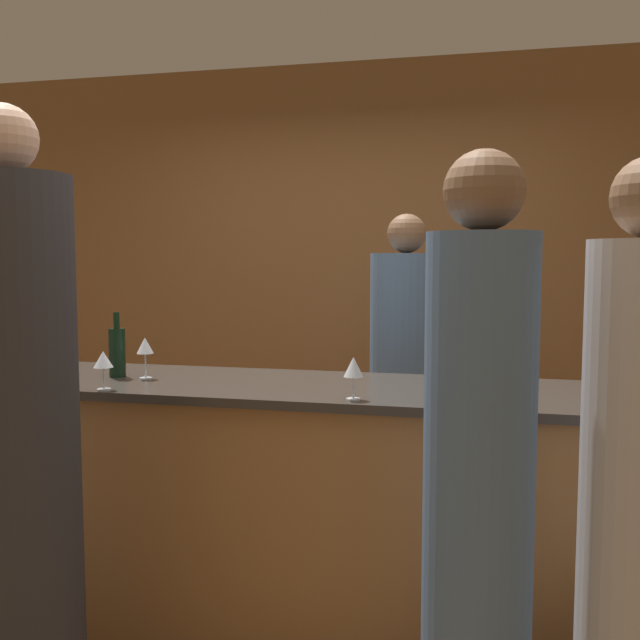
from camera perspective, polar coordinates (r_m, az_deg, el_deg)
ground_plane at (r=3.25m, az=-3.85°, el=-23.63°), size 14.00×14.00×0.00m
back_wall at (r=4.66m, az=2.76°, el=3.05°), size 8.00×0.06×2.80m
bar_counter at (r=3.04m, az=-3.91°, el=-14.83°), size 3.55×0.70×1.05m
bartender at (r=3.63m, az=6.80°, el=-6.75°), size 0.35×0.35×1.77m
guest_1 at (r=2.14m, az=12.53°, el=-13.73°), size 0.31×0.31×1.86m
guest_2 at (r=2.47m, az=-23.23°, el=-9.99°), size 0.40×0.40×2.02m
wine_bottle_0 at (r=3.14m, az=-15.92°, el=-2.41°), size 0.07×0.07×0.28m
wine_bottle_1 at (r=2.55m, az=9.54°, el=-4.08°), size 0.07×0.07×0.28m
ice_bucket at (r=3.65m, az=-22.00°, el=-1.97°), size 0.16×0.16×0.17m
wine_glass_0 at (r=2.84m, az=-16.95°, el=-3.13°), size 0.07×0.07×0.15m
wine_glass_1 at (r=3.06m, az=-13.82°, el=-2.11°), size 0.07×0.07×0.17m
wine_glass_2 at (r=2.62m, az=13.11°, el=-3.81°), size 0.08×0.08×0.15m
wine_glass_3 at (r=2.53m, az=2.69°, el=-3.87°), size 0.07×0.07×0.15m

